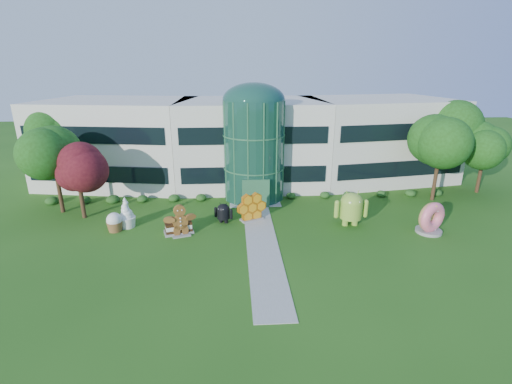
{
  "coord_description": "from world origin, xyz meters",
  "views": [
    {
      "loc": [
        -2.09,
        -24.11,
        12.96
      ],
      "look_at": [
        -0.17,
        6.0,
        2.6
      ],
      "focal_mm": 26.0,
      "sensor_mm": 36.0,
      "label": 1
    }
  ],
  "objects_px": {
    "donut": "(431,217)",
    "gingerbread": "(180,220)",
    "android_black": "(223,212)",
    "android_green": "(351,206)"
  },
  "relations": [
    {
      "from": "gingerbread",
      "to": "android_green",
      "type": "bearing_deg",
      "value": -13.04
    },
    {
      "from": "android_green",
      "to": "gingerbread",
      "type": "xyz_separation_m",
      "value": [
        -14.15,
        -1.13,
        -0.39
      ]
    },
    {
      "from": "donut",
      "to": "gingerbread",
      "type": "bearing_deg",
      "value": 154.13
    },
    {
      "from": "android_black",
      "to": "gingerbread",
      "type": "bearing_deg",
      "value": -122.29
    },
    {
      "from": "android_black",
      "to": "gingerbread",
      "type": "distance_m",
      "value": 4.12
    },
    {
      "from": "android_black",
      "to": "donut",
      "type": "height_order",
      "value": "donut"
    },
    {
      "from": "donut",
      "to": "gingerbread",
      "type": "height_order",
      "value": "donut"
    },
    {
      "from": "donut",
      "to": "gingerbread",
      "type": "xyz_separation_m",
      "value": [
        -20.12,
        0.73,
        -0.02
      ]
    },
    {
      "from": "android_green",
      "to": "gingerbread",
      "type": "height_order",
      "value": "android_green"
    },
    {
      "from": "android_black",
      "to": "donut",
      "type": "relative_size",
      "value": 0.75
    }
  ]
}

